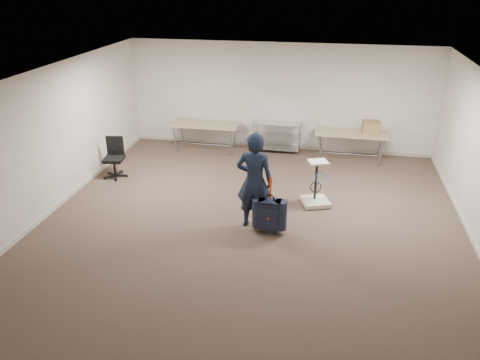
# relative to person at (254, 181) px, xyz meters

# --- Properties ---
(ground) EXTENTS (9.00, 9.00, 0.00)m
(ground) POSITION_rel_person_xyz_m (-0.07, -0.12, -0.93)
(ground) COLOR #46362A
(ground) RESTS_ON ground
(room_shell) EXTENTS (8.00, 9.00, 9.00)m
(room_shell) POSITION_rel_person_xyz_m (-0.07, 1.26, -0.88)
(room_shell) COLOR beige
(room_shell) RESTS_ON ground
(folding_table_left) EXTENTS (1.80, 0.75, 0.73)m
(folding_table_left) POSITION_rel_person_xyz_m (-1.97, 3.83, -0.25)
(folding_table_left) COLOR tan
(folding_table_left) RESTS_ON ground
(folding_table_right) EXTENTS (1.80, 0.75, 0.73)m
(folding_table_right) POSITION_rel_person_xyz_m (1.83, 3.83, -0.25)
(folding_table_right) COLOR tan
(folding_table_right) RESTS_ON ground
(wire_shelf) EXTENTS (1.22, 0.47, 0.80)m
(wire_shelf) POSITION_rel_person_xyz_m (-0.07, 4.08, -0.49)
(wire_shelf) COLOR silver
(wire_shelf) RESTS_ON ground
(person) EXTENTS (0.68, 0.46, 1.86)m
(person) POSITION_rel_person_xyz_m (0.00, 0.00, 0.00)
(person) COLOR black
(person) RESTS_ON ground
(suitcase) EXTENTS (0.42, 0.25, 1.12)m
(suitcase) POSITION_rel_person_xyz_m (0.32, -0.20, -0.55)
(suitcase) COLOR black
(suitcase) RESTS_ON ground
(office_chair) EXTENTS (0.57, 0.57, 0.94)m
(office_chair) POSITION_rel_person_xyz_m (-3.58, 1.68, -0.64)
(office_chair) COLOR black
(office_chair) RESTS_ON ground
(equipment_cart) EXTENTS (0.67, 0.67, 0.97)m
(equipment_cart) POSITION_rel_person_xyz_m (1.10, 1.12, -0.67)
(equipment_cart) COLOR beige
(equipment_cart) RESTS_ON ground
(cardboard_box) EXTENTS (0.44, 0.35, 0.31)m
(cardboard_box) POSITION_rel_person_xyz_m (2.29, 3.87, -0.04)
(cardboard_box) COLOR olive
(cardboard_box) RESTS_ON folding_table_right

